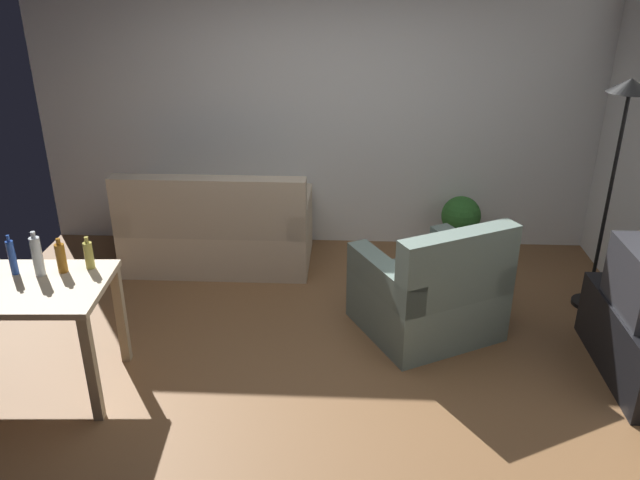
{
  "coord_description": "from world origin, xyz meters",
  "views": [
    {
      "loc": [
        0.31,
        -3.64,
        2.63
      ],
      "look_at": [
        0.1,
        0.5,
        0.75
      ],
      "focal_mm": 36.11,
      "sensor_mm": 36.0,
      "label": 1
    }
  ],
  "objects_px": {
    "armchair": "(431,293)",
    "bottle_blue": "(12,257)",
    "torchiere_lamp": "(621,134)",
    "tv_stand": "(639,342)",
    "bottle_amber": "(61,258)",
    "couch": "(218,232)",
    "potted_plant": "(460,222)",
    "desk": "(10,300)",
    "bottle_squat": "(89,255)",
    "bottle_clear": "(37,256)"
  },
  "relations": [
    {
      "from": "desk",
      "to": "armchair",
      "type": "distance_m",
      "value": 2.83
    },
    {
      "from": "torchiere_lamp",
      "to": "potted_plant",
      "type": "bearing_deg",
      "value": 135.6
    },
    {
      "from": "desk",
      "to": "bottle_amber",
      "type": "relative_size",
      "value": 5.35
    },
    {
      "from": "desk",
      "to": "bottle_clear",
      "type": "distance_m",
      "value": 0.32
    },
    {
      "from": "couch",
      "to": "torchiere_lamp",
      "type": "xyz_separation_m",
      "value": [
        3.12,
        -0.59,
        1.1
      ]
    },
    {
      "from": "desk",
      "to": "bottle_squat",
      "type": "distance_m",
      "value": 0.54
    },
    {
      "from": "potted_plant",
      "to": "bottle_clear",
      "type": "relative_size",
      "value": 1.93
    },
    {
      "from": "tv_stand",
      "to": "desk",
      "type": "bearing_deg",
      "value": 95.1
    },
    {
      "from": "torchiere_lamp",
      "to": "armchair",
      "type": "xyz_separation_m",
      "value": [
        -1.34,
        -0.46,
        -1.09
      ]
    },
    {
      "from": "potted_plant",
      "to": "armchair",
      "type": "relative_size",
      "value": 0.48
    },
    {
      "from": "desk",
      "to": "bottle_blue",
      "type": "xyz_separation_m",
      "value": [
        -0.01,
        0.15,
        0.23
      ]
    },
    {
      "from": "tv_stand",
      "to": "bottle_blue",
      "type": "xyz_separation_m",
      "value": [
        -4.04,
        -0.21,
        0.64
      ]
    },
    {
      "from": "torchiere_lamp",
      "to": "armchair",
      "type": "distance_m",
      "value": 1.79
    },
    {
      "from": "desk",
      "to": "bottle_amber",
      "type": "distance_m",
      "value": 0.4
    },
    {
      "from": "potted_plant",
      "to": "armchair",
      "type": "distance_m",
      "value": 1.43
    },
    {
      "from": "bottle_amber",
      "to": "bottle_squat",
      "type": "xyz_separation_m",
      "value": [
        0.15,
        0.06,
        -0.01
      ]
    },
    {
      "from": "potted_plant",
      "to": "bottle_amber",
      "type": "relative_size",
      "value": 2.47
    },
    {
      "from": "couch",
      "to": "bottle_blue",
      "type": "distance_m",
      "value": 2.03
    },
    {
      "from": "desk",
      "to": "couch",
      "type": "bearing_deg",
      "value": 61.06
    },
    {
      "from": "torchiere_lamp",
      "to": "bottle_blue",
      "type": "bearing_deg",
      "value": -164.35
    },
    {
      "from": "desk",
      "to": "potted_plant",
      "type": "relative_size",
      "value": 2.17
    },
    {
      "from": "desk",
      "to": "armchair",
      "type": "height_order",
      "value": "armchair"
    },
    {
      "from": "tv_stand",
      "to": "desk",
      "type": "relative_size",
      "value": 0.89
    },
    {
      "from": "bottle_amber",
      "to": "tv_stand",
      "type": "bearing_deg",
      "value": 2.61
    },
    {
      "from": "bottle_blue",
      "to": "armchair",
      "type": "bearing_deg",
      "value": 13.89
    },
    {
      "from": "couch",
      "to": "armchair",
      "type": "height_order",
      "value": "same"
    },
    {
      "from": "desk",
      "to": "bottle_squat",
      "type": "height_order",
      "value": "bottle_squat"
    },
    {
      "from": "armchair",
      "to": "bottle_clear",
      "type": "relative_size",
      "value": 4.03
    },
    {
      "from": "bottle_clear",
      "to": "bottle_squat",
      "type": "xyz_separation_m",
      "value": [
        0.28,
        0.11,
        -0.04
      ]
    },
    {
      "from": "tv_stand",
      "to": "torchiere_lamp",
      "type": "distance_m",
      "value": 1.49
    },
    {
      "from": "torchiere_lamp",
      "to": "bottle_amber",
      "type": "bearing_deg",
      "value": -163.8
    },
    {
      "from": "torchiere_lamp",
      "to": "bottle_squat",
      "type": "bearing_deg",
      "value": -164.07
    },
    {
      "from": "bottle_blue",
      "to": "desk",
      "type": "bearing_deg",
      "value": -84.45
    },
    {
      "from": "armchair",
      "to": "bottle_amber",
      "type": "height_order",
      "value": "bottle_amber"
    },
    {
      "from": "armchair",
      "to": "bottle_amber",
      "type": "xyz_separation_m",
      "value": [
        -2.42,
        -0.63,
        0.54
      ]
    },
    {
      "from": "tv_stand",
      "to": "bottle_amber",
      "type": "relative_size",
      "value": 4.77
    },
    {
      "from": "couch",
      "to": "potted_plant",
      "type": "bearing_deg",
      "value": -171.93
    },
    {
      "from": "couch",
      "to": "torchiere_lamp",
      "type": "relative_size",
      "value": 0.9
    },
    {
      "from": "couch",
      "to": "armchair",
      "type": "distance_m",
      "value": 2.07
    },
    {
      "from": "armchair",
      "to": "bottle_blue",
      "type": "xyz_separation_m",
      "value": [
        -2.71,
        -0.67,
        0.56
      ]
    },
    {
      "from": "potted_plant",
      "to": "bottle_blue",
      "type": "distance_m",
      "value": 3.77
    },
    {
      "from": "potted_plant",
      "to": "armchair",
      "type": "bearing_deg",
      "value": -106.96
    },
    {
      "from": "tv_stand",
      "to": "bottle_amber",
      "type": "height_order",
      "value": "bottle_amber"
    },
    {
      "from": "armchair",
      "to": "bottle_blue",
      "type": "relative_size",
      "value": 4.48
    },
    {
      "from": "tv_stand",
      "to": "potted_plant",
      "type": "distance_m",
      "value": 2.04
    },
    {
      "from": "couch",
      "to": "torchiere_lamp",
      "type": "height_order",
      "value": "torchiere_lamp"
    },
    {
      "from": "torchiere_lamp",
      "to": "bottle_blue",
      "type": "xyz_separation_m",
      "value": [
        -4.04,
        -1.13,
        -0.54
      ]
    },
    {
      "from": "desk",
      "to": "bottle_clear",
      "type": "bearing_deg",
      "value": 40.22
    },
    {
      "from": "bottle_clear",
      "to": "potted_plant",
      "type": "bearing_deg",
      "value": 34.56
    },
    {
      "from": "armchair",
      "to": "bottle_amber",
      "type": "bearing_deg",
      "value": -13.3
    }
  ]
}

